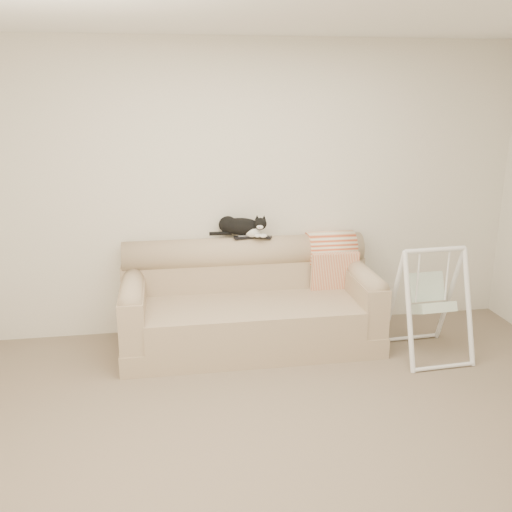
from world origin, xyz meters
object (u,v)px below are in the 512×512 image
Objects in this scene: sofa at (249,305)px; remote_b at (262,237)px; baby_swing at (430,302)px; remote_a at (244,237)px; tuxedo_cat at (241,226)px.

sofa is 12.55× the size of remote_b.
remote_b is 1.54m from baby_swing.
sofa is 2.32× the size of baby_swing.
remote_a is 0.20× the size of baby_swing.
baby_swing is at bearing -27.99° from remote_b.
tuxedo_cat is (-0.02, 0.04, 0.09)m from remote_a.
tuxedo_cat is at bearing 153.38° from baby_swing.
remote_a reaches higher than remote_b.
tuxedo_cat reaches higher than baby_swing.
baby_swing reaches higher than sofa.
tuxedo_cat reaches higher than remote_a.
sofa is 0.70m from tuxedo_cat.
baby_swing is (1.48, -0.74, -0.53)m from tuxedo_cat.
sofa is at bearing 161.72° from baby_swing.
tuxedo_cat reaches higher than sofa.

